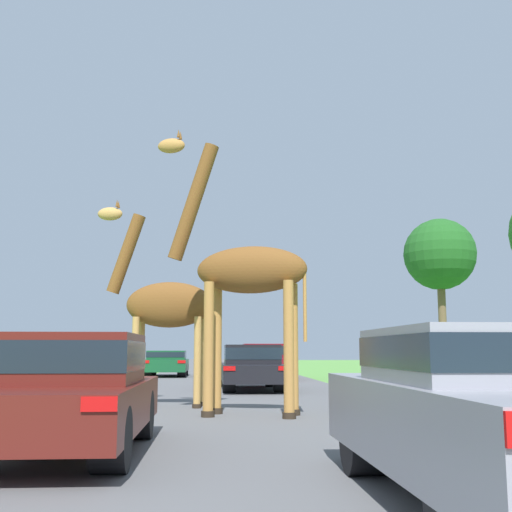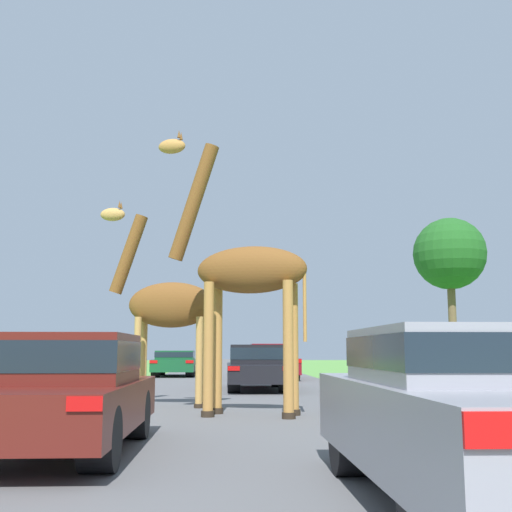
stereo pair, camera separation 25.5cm
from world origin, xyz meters
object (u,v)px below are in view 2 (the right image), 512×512
object	(u,v)px
giraffe_companion	(166,305)
tree_right_cluster	(450,255)
car_queue_left	(257,365)
car_lead_maroon	(480,409)
car_verge_right	(62,389)
car_queue_right	(272,361)
giraffe_near_road	(244,276)
car_far_ahead	(175,362)

from	to	relation	value
giraffe_companion	tree_right_cluster	distance (m)	23.84
car_queue_left	tree_right_cluster	distance (m)	18.26
car_lead_maroon	car_verge_right	world-z (taller)	car_verge_right
car_verge_right	car_lead_maroon	bearing A→B (deg)	-35.20
car_queue_right	tree_right_cluster	xyz separation A→B (m)	(10.02, 6.21, 5.52)
car_verge_right	giraffe_companion	bearing A→B (deg)	84.35
car_queue_right	car_lead_maroon	bearing A→B (deg)	-89.88
giraffe_near_road	car_far_ahead	world-z (taller)	giraffe_near_road
giraffe_companion	tree_right_cluster	bearing A→B (deg)	-27.81
giraffe_near_road	giraffe_companion	xyz separation A→B (m)	(-1.66, 2.05, -0.40)
giraffe_near_road	car_verge_right	world-z (taller)	giraffe_near_road
car_lead_maroon	car_far_ahead	size ratio (longest dim) A/B	1.11
car_lead_maroon	tree_right_cluster	distance (m)	30.64
car_queue_right	car_queue_left	distance (m)	7.33
car_far_ahead	tree_right_cluster	world-z (taller)	tree_right_cluster
giraffe_companion	car_queue_left	bearing A→B (deg)	-14.52
giraffe_near_road	giraffe_companion	world-z (taller)	giraffe_near_road
giraffe_companion	car_verge_right	bearing A→B (deg)	-178.99
giraffe_companion	car_queue_right	xyz separation A→B (m)	(3.28, 13.16, -1.42)
giraffe_companion	car_lead_maroon	bearing A→B (deg)	-153.23
car_far_ahead	giraffe_companion	bearing A→B (deg)	-86.31
giraffe_companion	car_queue_right	distance (m)	13.63
giraffe_near_road	car_lead_maroon	xyz separation A→B (m)	(1.66, -7.02, -1.85)
car_queue_left	car_verge_right	bearing A→B (deg)	-103.41
car_lead_maroon	car_queue_right	bearing A→B (deg)	90.12
car_queue_right	giraffe_near_road	bearing A→B (deg)	-96.07
giraffe_companion	giraffe_near_road	bearing A→B (deg)	-134.43
car_far_ahead	car_lead_maroon	bearing A→B (deg)	-80.23
giraffe_near_road	car_queue_right	xyz separation A→B (m)	(1.62, 15.21, -1.83)
giraffe_companion	car_lead_maroon	size ratio (longest dim) A/B	1.03
car_lead_maroon	car_queue_right	size ratio (longest dim) A/B	1.04
giraffe_companion	tree_right_cluster	xyz separation A→B (m)	(13.29, 19.37, 4.09)
tree_right_cluster	car_verge_right	bearing A→B (deg)	-118.47
giraffe_near_road	car_verge_right	distance (m)	5.15
giraffe_near_road	car_lead_maroon	world-z (taller)	giraffe_near_road
car_far_ahead	car_verge_right	xyz separation A→B (m)	(0.43, -22.64, 0.10)
car_queue_left	car_far_ahead	size ratio (longest dim) A/B	1.20
car_far_ahead	tree_right_cluster	distance (m)	15.71
giraffe_companion	car_verge_right	distance (m)	6.48
giraffe_near_road	tree_right_cluster	world-z (taller)	tree_right_cluster
car_queue_right	car_verge_right	distance (m)	19.83
giraffe_near_road	car_queue_right	size ratio (longest dim) A/B	1.31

